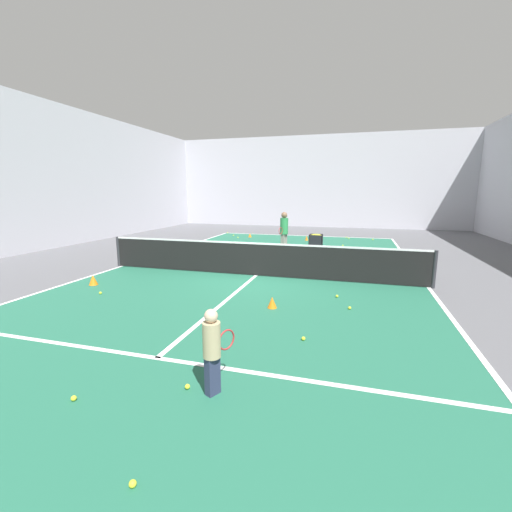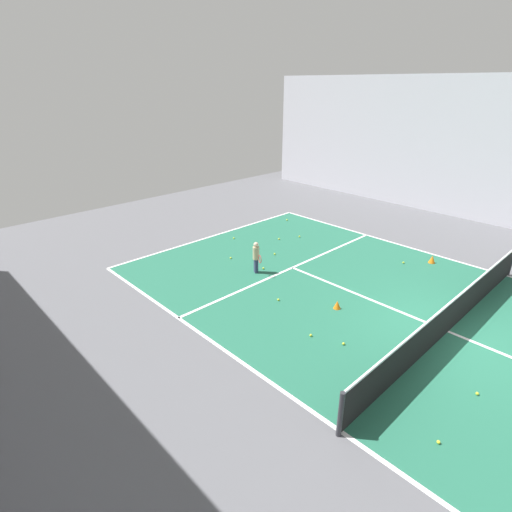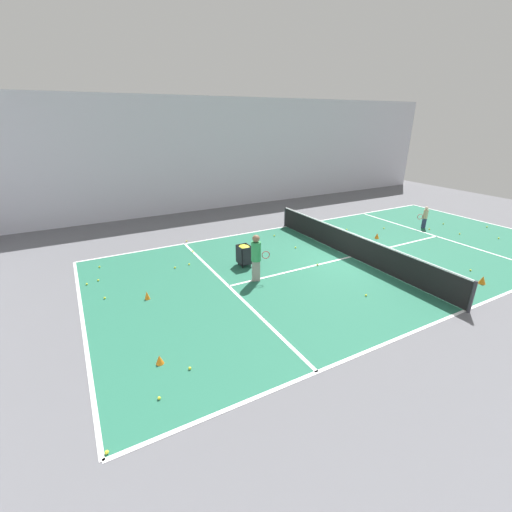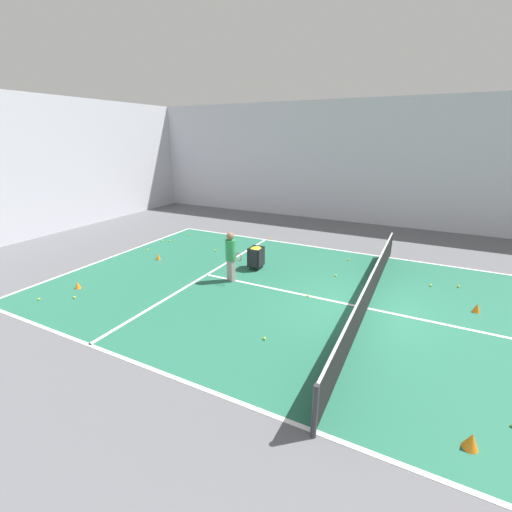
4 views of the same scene
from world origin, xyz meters
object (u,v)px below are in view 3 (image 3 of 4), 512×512
object	(u,v)px
ball_cart	(244,252)
player_near_baseline	(425,216)
coach_at_net	(256,255)
training_cone_1	(160,359)
training_cone_0	(483,280)
tennis_net	(352,245)

from	to	relation	value
ball_cart	player_near_baseline	bearing A→B (deg)	-90.70
player_near_baseline	coach_at_net	size ratio (longest dim) A/B	0.67
player_near_baseline	training_cone_1	world-z (taller)	player_near_baseline
training_cone_1	ball_cart	bearing A→B (deg)	-46.04
player_near_baseline	training_cone_1	distance (m)	15.27
player_near_baseline	training_cone_1	size ratio (longest dim) A/B	5.03
coach_at_net	ball_cart	bearing A→B (deg)	100.95
training_cone_0	training_cone_1	distance (m)	10.91
coach_at_net	training_cone_1	world-z (taller)	coach_at_net
tennis_net	training_cone_1	xyz separation A→B (m)	(-2.84, 8.57, -0.42)
ball_cart	tennis_net	bearing A→B (deg)	-107.48
training_cone_0	training_cone_1	xyz separation A→B (m)	(1.20, 10.84, -0.03)
tennis_net	coach_at_net	size ratio (longest dim) A/B	5.88
ball_cart	training_cone_0	world-z (taller)	ball_cart
coach_at_net	training_cone_0	size ratio (longest dim) A/B	6.05
training_cone_0	training_cone_1	size ratio (longest dim) A/B	1.25
ball_cart	coach_at_net	bearing A→B (deg)	170.50
training_cone_0	training_cone_1	bearing A→B (deg)	83.70
coach_at_net	tennis_net	bearing A→B (deg)	21.08
tennis_net	coach_at_net	distance (m)	4.50
ball_cart	training_cone_1	size ratio (longest dim) A/B	3.71
player_near_baseline	coach_at_net	distance (m)	10.70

